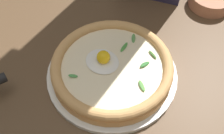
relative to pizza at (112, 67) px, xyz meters
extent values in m
cube|color=brown|center=(0.03, -0.02, -0.05)|extent=(2.40, 2.40, 0.03)
cylinder|color=white|center=(0.00, 0.00, -0.03)|extent=(0.30, 0.30, 0.01)
cylinder|color=tan|center=(0.00, 0.00, -0.01)|extent=(0.28, 0.28, 0.02)
torus|color=tan|center=(0.00, 0.00, 0.01)|extent=(0.28, 0.28, 0.02)
cylinder|color=#FBE7BD|center=(0.00, 0.00, 0.00)|extent=(0.23, 0.23, 0.00)
ellipsoid|color=white|center=(-0.02, -0.01, 0.01)|extent=(0.08, 0.07, 0.01)
sphere|color=yellow|center=(-0.02, 0.00, 0.02)|extent=(0.03, 0.03, 0.03)
ellipsoid|color=#4E9D4E|center=(-0.05, -0.08, 0.01)|extent=(0.02, 0.02, 0.01)
ellipsoid|color=#529440|center=(0.08, 0.00, 0.01)|extent=(0.03, 0.02, 0.01)
ellipsoid|color=#3F6B2A|center=(0.05, 0.08, 0.01)|extent=(0.03, 0.02, 0.00)
ellipsoid|color=#548C49|center=(-0.01, 0.10, 0.01)|extent=(0.02, 0.03, 0.01)
ellipsoid|color=#2E6F2E|center=(0.06, 0.05, 0.01)|extent=(0.02, 0.03, 0.01)
ellipsoid|color=#35742A|center=(-0.03, -0.03, 0.01)|extent=(0.02, 0.01, 0.01)
ellipsoid|color=#478E3B|center=(-0.01, 0.06, 0.01)|extent=(0.01, 0.03, 0.01)
cylinder|color=#BA7758|center=(0.06, 0.37, -0.01)|extent=(0.12, 0.12, 0.04)
camera|label=1|loc=(0.24, -0.29, 0.50)|focal=44.46mm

